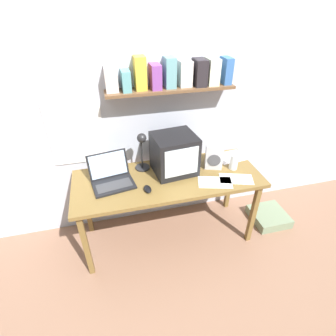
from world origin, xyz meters
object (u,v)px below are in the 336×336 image
at_px(laptop, 111,176).
at_px(loose_paper_near_laptop, 231,157).
at_px(corner_desk, 168,183).
at_px(floor_cushion, 269,216).
at_px(open_notebook, 236,179).
at_px(crt_monitor, 174,154).
at_px(juice_glass, 234,162).
at_px(printed_handout, 215,182).
at_px(computer_mouse, 148,189).
at_px(desk_lamp, 142,148).
at_px(space_heater, 214,156).

relative_size(laptop, loose_paper_near_laptop, 1.29).
height_order(corner_desk, floor_cushion, corner_desk).
distance_m(corner_desk, open_notebook, 0.61).
relative_size(crt_monitor, laptop, 1.03).
xyz_separation_m(juice_glass, floor_cushion, (0.51, -0.06, -0.76)).
relative_size(laptop, printed_handout, 1.21).
relative_size(computer_mouse, open_notebook, 0.34).
distance_m(desk_lamp, floor_cushion, 1.64).
bearing_deg(loose_paper_near_laptop, juice_glass, -110.17).
relative_size(space_heater, printed_handout, 0.73).
xyz_separation_m(juice_glass, space_heater, (-0.17, 0.08, 0.05)).
distance_m(corner_desk, floor_cushion, 1.30).
height_order(loose_paper_near_laptop, floor_cushion, loose_paper_near_laptop).
height_order(desk_lamp, loose_paper_near_laptop, desk_lamp).
height_order(corner_desk, open_notebook, open_notebook).
xyz_separation_m(laptop, open_notebook, (1.07, -0.23, -0.06)).
bearing_deg(printed_handout, floor_cushion, 8.20).
xyz_separation_m(corner_desk, floor_cushion, (1.14, -0.07, -0.62)).
height_order(space_heater, printed_handout, space_heater).
relative_size(juice_glass, floor_cushion, 0.40).
bearing_deg(space_heater, computer_mouse, -142.81).
relative_size(corner_desk, computer_mouse, 15.29).
height_order(crt_monitor, printed_handout, crt_monitor).
bearing_deg(laptop, desk_lamp, 12.01).
distance_m(computer_mouse, printed_handout, 0.59).
bearing_deg(printed_handout, open_notebook, 0.42).
bearing_deg(desk_lamp, printed_handout, -34.07).
xyz_separation_m(crt_monitor, floor_cushion, (1.06, -0.16, -0.87)).
height_order(laptop, computer_mouse, laptop).
bearing_deg(juice_glass, loose_paper_near_laptop, 69.83).
bearing_deg(juice_glass, open_notebook, -106.11).
bearing_deg(computer_mouse, printed_handout, -3.28).
bearing_deg(desk_lamp, laptop, -161.18).
relative_size(laptop, floor_cushion, 1.06).
xyz_separation_m(loose_paper_near_laptop, floor_cushion, (0.44, -0.25, -0.69)).
bearing_deg(space_heater, corner_desk, -151.83).
bearing_deg(laptop, floor_cushion, -13.88).
xyz_separation_m(corner_desk, computer_mouse, (-0.21, -0.14, 0.08)).
bearing_deg(open_notebook, juice_glass, 73.89).
bearing_deg(floor_cushion, laptop, 175.77).
bearing_deg(laptop, juice_glass, -12.95).
distance_m(corner_desk, loose_paper_near_laptop, 0.73).
distance_m(corner_desk, space_heater, 0.50).
xyz_separation_m(crt_monitor, juice_glass, (0.55, -0.10, -0.11)).
distance_m(crt_monitor, computer_mouse, 0.41).
relative_size(corner_desk, desk_lamp, 4.37).
height_order(laptop, desk_lamp, desk_lamp).
bearing_deg(floor_cushion, computer_mouse, -176.79).
bearing_deg(computer_mouse, loose_paper_near_laptop, 19.74).
bearing_deg(crt_monitor, open_notebook, -34.30).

